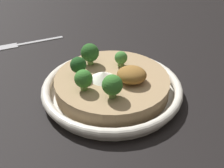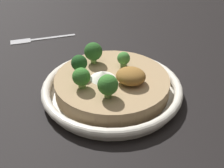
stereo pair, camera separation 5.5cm
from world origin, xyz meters
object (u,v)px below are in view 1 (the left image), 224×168
Objects in this scene: risotto_bowl at (112,87)px; broccoli_right at (78,65)px; fork_utensil at (23,44)px; broccoli_back_right at (83,79)px; broccoli_front_right at (90,53)px; broccoli_front_left at (121,58)px; broccoli_back at (112,85)px.

risotto_bowl is 0.08m from broccoli_right.
broccoli_right is 0.26× the size of fork_utensil.
broccoli_front_right is at bearing -85.47° from broccoli_back_right.
broccoli_back_right is 0.88× the size of broccoli_front_right.
broccoli_right is 0.05m from broccoli_front_right.
broccoli_back is (0.00, 0.11, 0.01)m from broccoli_front_left.
broccoli_back_right is at bearing 46.11° from risotto_bowl.
fork_utensil is at bearing -42.29° from broccoli_back.
broccoli_right is at bearing 4.49° from risotto_bowl.
fork_utensil is at bearing -27.04° from broccoli_front_left.
risotto_bowl is 7.00× the size of broccoli_back_right.
broccoli_back is 0.12m from broccoli_front_right.
broccoli_back is 0.96× the size of broccoli_front_right.
broccoli_front_right is (0.05, -0.04, 0.05)m from risotto_bowl.
broccoli_front_right is (-0.01, -0.05, 0.00)m from broccoli_right.
fork_utensil is at bearing -46.67° from broccoli_back_right.
broccoli_front_right is at bearing -60.28° from broccoli_back.
broccoli_back_right is 0.06m from broccoli_back.
broccoli_right reaches higher than fork_utensil.
risotto_bowl is 6.73× the size of broccoli_right.
broccoli_right reaches higher than risotto_bowl.
fork_utensil is (0.21, -0.14, -0.06)m from broccoli_front_right.
broccoli_back is (-0.05, 0.02, 0.00)m from broccoli_back_right.
broccoli_front_left is 0.70× the size of broccoli_front_right.
fork_utensil is (0.22, -0.24, -0.06)m from broccoli_back_right.
broccoli_right is 0.95× the size of broccoli_back.
risotto_bowl is 6.37× the size of broccoli_back.
broccoli_front_right is at bearing -40.98° from risotto_bowl.
broccoli_front_left is at bearing -121.17° from broccoli_back_right.
risotto_bowl is 0.08m from broccoli_back_right.
broccoli_right is at bearing 104.02° from fork_utensil.
broccoli_front_right reaches higher than broccoli_back_right.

